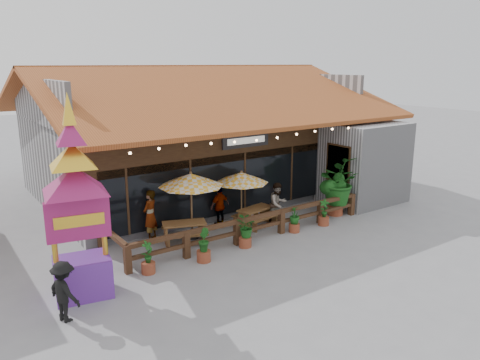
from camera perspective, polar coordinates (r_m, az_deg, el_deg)
ground at (r=18.31m, az=5.23°, el=-5.69°), size 100.00×100.00×0.00m
restaurant_building at (r=23.15m, az=-4.75°, el=4.16°), size 15.50×14.73×6.09m
patio_railing at (r=16.61m, az=-0.11°, el=-5.49°), size 10.00×2.60×0.92m
umbrella_left at (r=16.55m, az=-6.01°, el=-0.01°), size 3.04×3.04×2.49m
umbrella_right at (r=17.80m, az=0.18°, el=0.28°), size 2.53×2.53×2.22m
picnic_table_left at (r=16.71m, az=-6.79°, el=-5.92°), size 1.87×1.75×0.73m
picnic_table_right at (r=18.27m, az=1.89°, el=-4.12°), size 1.66×1.51×0.70m
thai_sign_tower at (r=12.78m, az=-19.48°, el=-0.59°), size 2.53×2.53×5.90m
tropical_plant at (r=19.67m, az=11.69°, el=-0.30°), size 2.23×2.30×2.43m
diner_a at (r=16.95m, az=-10.89°, el=-4.24°), size 0.81×0.74×1.85m
diner_b at (r=18.28m, az=4.64°, el=-2.92°), size 0.86×0.69×1.69m
diner_c at (r=18.23m, az=-2.48°, el=-3.17°), size 0.96×0.52×1.55m
pedestrian at (r=12.46m, az=-20.66°, el=-12.60°), size 0.91×1.15×1.55m
planter_a at (r=14.51m, az=-11.16°, el=-9.51°), size 0.43×0.42×1.04m
planter_b at (r=15.06m, az=-4.46°, el=-8.11°), size 0.46×0.50×1.11m
planter_c at (r=16.11m, az=0.64°, el=-6.14°), size 0.85×0.87×1.08m
planter_d at (r=17.66m, az=6.65°, el=-4.81°), size 0.53×0.53×1.01m
planter_e at (r=18.56m, az=10.18°, el=-4.15°), size 0.43×0.45×1.05m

